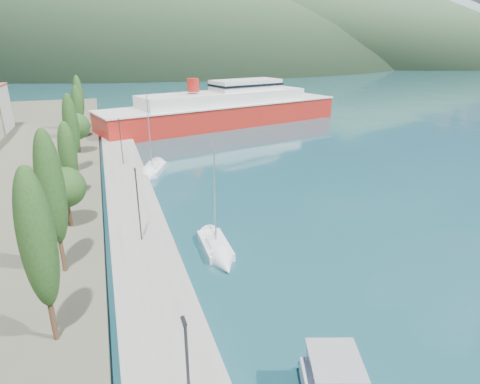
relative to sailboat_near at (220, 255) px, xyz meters
name	(u,v)px	position (x,y,z in m)	size (l,w,h in m)	color
ground	(135,95)	(3.33, 110.87, -0.27)	(1400.00, 1400.00, 0.00)	#19474F
quay	(130,192)	(-5.67, 16.87, 0.13)	(5.00, 88.00, 0.80)	gray
hills_near	(215,4)	(101.38, 363.37, 48.91)	(1010.00, 520.00, 115.00)	#344F30
tree_row	(71,138)	(-11.36, 22.86, 5.41)	(3.87, 62.12, 10.37)	#47301E
lamp_posts	(137,197)	(-5.67, 5.08, 3.81)	(0.15, 43.07, 6.06)	#2D2D33
sailboat_near	(220,255)	(0.00, 0.00, 0.00)	(2.26, 6.91, 9.84)	silver
sailboat_mid	(150,174)	(-2.73, 22.95, 0.04)	(5.04, 7.90, 11.10)	silver
ferry	(226,110)	(16.59, 52.75, 2.84)	(52.58, 23.88, 10.23)	#A91C13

